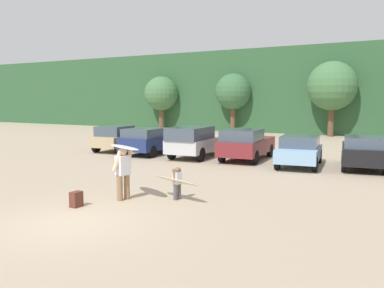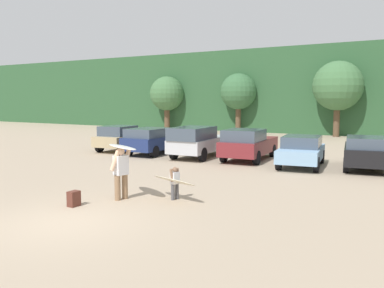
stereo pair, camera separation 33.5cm
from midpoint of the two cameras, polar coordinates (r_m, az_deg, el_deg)
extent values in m
plane|color=tan|center=(10.90, -17.68, -10.57)|extent=(120.00, 120.00, 0.00)
cube|color=#2D5633|center=(43.35, 19.05, 7.06)|extent=(108.00, 12.00, 7.97)
cylinder|color=brown|center=(43.14, -4.53, 3.59)|extent=(0.58, 0.58, 2.24)
sphere|color=#427042|center=(43.10, -4.56, 7.11)|extent=(3.60, 3.60, 3.60)
cylinder|color=brown|center=(39.37, 5.55, 3.47)|extent=(0.50, 0.50, 2.44)
sphere|color=#38663D|center=(39.33, 5.59, 7.38)|extent=(3.46, 3.46, 3.46)
cylinder|color=brown|center=(36.28, 18.74, 2.99)|extent=(0.52, 0.52, 2.51)
sphere|color=#427042|center=(36.25, 18.90, 7.76)|extent=(4.15, 4.15, 4.15)
cube|color=tan|center=(25.22, -10.54, 0.57)|extent=(2.18, 4.07, 0.62)
cube|color=#3F4C5B|center=(24.73, -11.24, 1.83)|extent=(1.83, 2.12, 0.58)
cylinder|color=black|center=(26.76, -10.43, 0.23)|extent=(0.29, 0.71, 0.69)
cylinder|color=black|center=(25.91, -7.48, 0.09)|extent=(0.29, 0.71, 0.69)
cylinder|color=black|center=(24.66, -13.73, -0.35)|extent=(0.29, 0.71, 0.69)
cylinder|color=black|center=(23.74, -10.63, -0.53)|extent=(0.29, 0.71, 0.69)
cube|color=navy|center=(23.51, -5.92, 0.28)|extent=(2.07, 4.44, 0.70)
cube|color=#3F4C5B|center=(22.80, -7.01, 1.59)|extent=(1.84, 2.41, 0.49)
cylinder|color=black|center=(25.22, -5.77, -0.11)|extent=(0.24, 0.66, 0.65)
cylinder|color=black|center=(24.34, -2.37, -0.32)|extent=(0.24, 0.66, 0.65)
cylinder|color=black|center=(22.86, -9.67, -0.83)|extent=(0.24, 0.66, 0.65)
cylinder|color=black|center=(21.89, -6.07, -1.08)|extent=(0.24, 0.66, 0.65)
cube|color=silver|center=(22.08, 0.46, 0.00)|extent=(2.13, 4.71, 0.69)
cube|color=#3F4C5B|center=(21.09, -0.72, 1.53)|extent=(1.86, 2.78, 0.64)
cylinder|color=black|center=(23.83, 0.20, -0.37)|extent=(0.27, 0.73, 0.72)
cylinder|color=black|center=(23.18, 3.91, -0.57)|extent=(0.27, 0.73, 0.72)
cylinder|color=black|center=(21.15, -3.31, -1.22)|extent=(0.27, 0.73, 0.72)
cylinder|color=black|center=(20.41, 0.77, -1.48)|extent=(0.27, 0.73, 0.72)
cube|color=maroon|center=(21.26, 7.34, -0.28)|extent=(2.24, 4.66, 0.72)
cube|color=#3F4C5B|center=(20.33, 6.60, 1.26)|extent=(1.90, 2.25, 0.57)
cylinder|color=black|center=(22.97, 6.41, -0.69)|extent=(0.28, 0.71, 0.69)
cylinder|color=black|center=(22.51, 10.50, -0.90)|extent=(0.28, 0.71, 0.69)
cylinder|color=black|center=(20.18, 3.77, -1.62)|extent=(0.28, 0.71, 0.69)
cylinder|color=black|center=(19.65, 8.39, -1.89)|extent=(0.28, 0.71, 0.69)
cube|color=#84ADD1|center=(19.56, 14.45, -1.23)|extent=(2.33, 4.27, 0.58)
cube|color=#3F4C5B|center=(19.52, 14.50, 0.37)|extent=(1.91, 2.27, 0.52)
cylinder|color=black|center=(21.02, 12.68, -1.47)|extent=(0.31, 0.70, 0.67)
cylinder|color=black|center=(20.85, 17.05, -1.66)|extent=(0.31, 0.70, 0.67)
cylinder|color=black|center=(18.40, 11.44, -2.53)|extent=(0.31, 0.70, 0.67)
cylinder|color=black|center=(18.20, 16.43, -2.75)|extent=(0.31, 0.70, 0.67)
cube|color=black|center=(19.80, 22.58, -1.26)|extent=(2.39, 4.13, 0.72)
cube|color=#3F4C5B|center=(19.12, 22.73, 0.27)|extent=(1.98, 2.37, 0.47)
cylinder|color=black|center=(21.10, 20.19, -1.71)|extent=(0.32, 0.67, 0.64)
cylinder|color=black|center=(21.17, 24.62, -1.87)|extent=(0.32, 0.67, 0.64)
cylinder|color=black|center=(18.55, 20.17, -2.76)|extent=(0.32, 0.67, 0.64)
cylinder|color=#8C6B4C|center=(12.76, -10.90, -6.12)|extent=(0.18, 0.18, 0.79)
cylinder|color=#8C6B4C|center=(12.92, -9.91, -5.94)|extent=(0.18, 0.18, 0.79)
cube|color=silver|center=(12.71, -10.46, -2.97)|extent=(0.38, 0.46, 0.60)
sphere|color=#D8AD8C|center=(12.65, -10.50, -1.07)|extent=(0.25, 0.25, 0.25)
cylinder|color=#D8AD8C|center=(12.56, -11.27, -2.38)|extent=(0.21, 0.39, 0.64)
cylinder|color=#D8AD8C|center=(12.82, -9.70, -2.17)|extent=(0.20, 0.36, 0.64)
cylinder|color=#4C4C51|center=(12.64, -3.14, -6.81)|extent=(0.12, 0.12, 0.49)
cylinder|color=#4C4C51|center=(12.77, -2.57, -6.68)|extent=(0.12, 0.12, 0.49)
cube|color=silver|center=(12.61, -2.87, -4.81)|extent=(0.24, 0.29, 0.38)
sphere|color=#8C664C|center=(12.57, -2.87, -3.61)|extent=(0.16, 0.16, 0.16)
cylinder|color=#8C664C|center=(12.50, -3.32, -4.46)|extent=(0.11, 0.15, 0.41)
cylinder|color=#8C664C|center=(12.69, -2.43, -4.29)|extent=(0.11, 0.16, 0.41)
ellipsoid|color=white|center=(12.63, -10.29, -0.44)|extent=(1.84, 1.31, 0.12)
ellipsoid|color=beige|center=(12.52, -2.96, -5.20)|extent=(1.93, 1.04, 0.27)
cube|color=#592D23|center=(12.36, -16.76, -7.48)|extent=(0.24, 0.34, 0.45)
camera|label=1|loc=(0.17, -90.60, -0.07)|focal=37.83mm
camera|label=2|loc=(0.17, 89.40, 0.07)|focal=37.83mm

